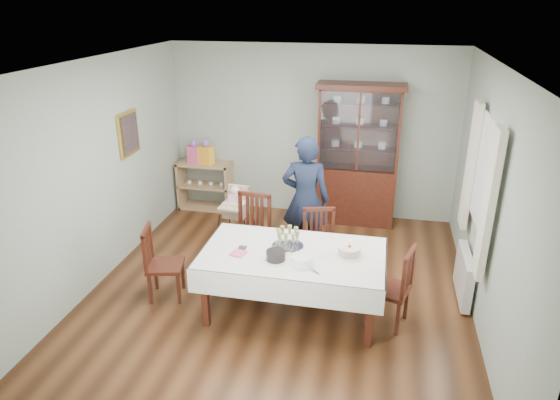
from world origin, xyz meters
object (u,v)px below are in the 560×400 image
(chair_end_left, at_px, (165,276))
(woman, at_px, (306,199))
(chair_end_right, at_px, (389,301))
(gift_bag_orange, at_px, (206,153))
(birthday_cake, at_px, (349,251))
(gift_bag_pink, at_px, (194,153))
(sideboard, at_px, (205,185))
(dining_table, at_px, (293,282))
(champagne_tray, at_px, (288,242))
(chair_far_right, at_px, (319,261))
(china_cabinet, at_px, (358,153))
(high_chair, at_px, (236,224))
(chair_far_left, at_px, (250,251))

(chair_end_left, height_order, woman, woman)
(chair_end_right, height_order, gift_bag_orange, gift_bag_orange)
(chair_end_left, xyz_separation_m, birthday_cake, (2.14, 0.05, 0.54))
(chair_end_left, relative_size, gift_bag_pink, 2.36)
(chair_end_right, bearing_deg, sideboard, -115.00)
(dining_table, distance_m, champagne_tray, 0.46)
(chair_far_right, bearing_deg, china_cabinet, 66.65)
(china_cabinet, xyz_separation_m, gift_bag_orange, (-2.44, 0.00, -0.14))
(champagne_tray, bearing_deg, birthday_cake, -5.08)
(dining_table, relative_size, birthday_cake, 7.19)
(dining_table, relative_size, high_chair, 2.14)
(sideboard, height_order, gift_bag_orange, gift_bag_orange)
(china_cabinet, relative_size, high_chair, 2.32)
(china_cabinet, relative_size, gift_bag_orange, 5.30)
(high_chair, distance_m, champagne_tray, 1.68)
(chair_far_right, height_order, chair_end_left, chair_far_right)
(chair_far_left, distance_m, gift_bag_pink, 2.47)
(gift_bag_orange, bearing_deg, woman, -36.33)
(high_chair, bearing_deg, gift_bag_pink, 138.12)
(chair_end_left, xyz_separation_m, woman, (1.47, 1.28, 0.60))
(chair_end_left, xyz_separation_m, champagne_tray, (1.46, 0.11, 0.56))
(sideboard, height_order, birthday_cake, birthday_cake)
(china_cabinet, distance_m, chair_end_left, 3.46)
(dining_table, bearing_deg, high_chair, 127.45)
(champagne_tray, xyz_separation_m, birthday_cake, (0.68, -0.06, -0.02))
(sideboard, xyz_separation_m, chair_far_left, (1.29, -1.91, -0.09))
(chair_far_left, height_order, high_chair, chair_far_left)
(chair_far_right, relative_size, champagne_tray, 2.62)
(dining_table, bearing_deg, sideboard, 126.61)
(dining_table, relative_size, chair_far_right, 2.15)
(dining_table, relative_size, chair_end_left, 2.23)
(chair_end_right, relative_size, high_chair, 0.99)
(champagne_tray, bearing_deg, high_chair, 127.64)
(sideboard, relative_size, champagne_tray, 2.53)
(chair_end_right, relative_size, woman, 0.54)
(dining_table, height_order, chair_end_right, chair_end_right)
(chair_far_right, distance_m, high_chair, 1.44)
(chair_far_left, distance_m, birthday_cake, 1.57)
(gift_bag_pink, height_order, gift_bag_orange, gift_bag_orange)
(birthday_cake, height_order, gift_bag_pink, gift_bag_pink)
(woman, relative_size, champagne_tray, 4.84)
(chair_end_left, bearing_deg, chair_end_right, -103.27)
(sideboard, xyz_separation_m, high_chair, (0.92, -1.28, -0.03))
(chair_far_right, xyz_separation_m, gift_bag_pink, (-2.35, 1.94, 0.69))
(gift_bag_pink, bearing_deg, chair_end_right, -39.53)
(chair_end_right, bearing_deg, champagne_tray, -78.95)
(sideboard, height_order, chair_far_right, chair_far_right)
(birthday_cake, bearing_deg, high_chair, 141.23)
(chair_end_left, distance_m, gift_bag_pink, 2.81)
(woman, bearing_deg, gift_bag_orange, -39.86)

